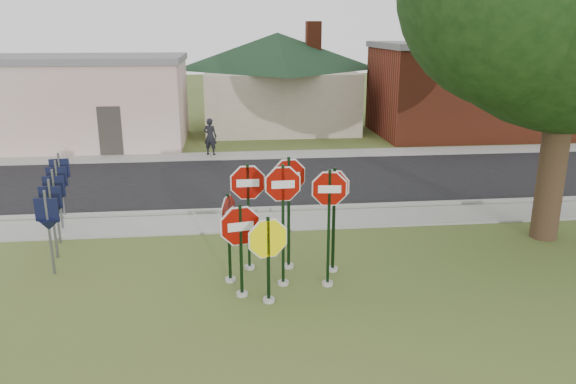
{
  "coord_description": "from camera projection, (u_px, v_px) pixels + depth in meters",
  "views": [
    {
      "loc": [
        -0.95,
        -9.91,
        5.47
      ],
      "look_at": [
        0.37,
        2.0,
        1.94
      ],
      "focal_mm": 35.0,
      "sensor_mm": 36.0,
      "label": 1
    }
  ],
  "objects": [
    {
      "name": "ground",
      "position": [
        281.0,
        315.0,
        11.09
      ],
      "size": [
        120.0,
        120.0,
        0.0
      ],
      "primitive_type": "plane",
      "color": "#405720",
      "rests_on": "ground"
    },
    {
      "name": "sidewalk_near",
      "position": [
        262.0,
        222.0,
        16.33
      ],
      "size": [
        60.0,
        1.6,
        0.06
      ],
      "primitive_type": "cube",
      "color": "gray",
      "rests_on": "ground"
    },
    {
      "name": "road",
      "position": [
        254.0,
        182.0,
        20.62
      ],
      "size": [
        60.0,
        7.0,
        0.04
      ],
      "primitive_type": "cube",
      "color": "black",
      "rests_on": "ground"
    },
    {
      "name": "sidewalk_far",
      "position": [
        249.0,
        156.0,
        24.72
      ],
      "size": [
        60.0,
        1.6,
        0.06
      ],
      "primitive_type": "cube",
      "color": "gray",
      "rests_on": "ground"
    },
    {
      "name": "curb",
      "position": [
        260.0,
        210.0,
        17.27
      ],
      "size": [
        60.0,
        0.2,
        0.14
      ],
      "primitive_type": "cube",
      "color": "gray",
      "rests_on": "ground"
    },
    {
      "name": "stop_sign_center",
      "position": [
        283.0,
        208.0,
        11.9
      ],
      "size": [
        1.06,
        0.24,
        2.84
      ],
      "color": "#A5A29A",
      "rests_on": "ground"
    },
    {
      "name": "stop_sign_yellow",
      "position": [
        268.0,
        250.0,
        11.31
      ],
      "size": [
        1.12,
        0.31,
        1.97
      ],
      "color": "#A5A29A",
      "rests_on": "ground"
    },
    {
      "name": "stop_sign_left",
      "position": [
        241.0,
        239.0,
        11.54
      ],
      "size": [
        1.15,
        0.26,
        2.15
      ],
      "color": "#A5A29A",
      "rests_on": "ground"
    },
    {
      "name": "stop_sign_right",
      "position": [
        329.0,
        212.0,
        11.9
      ],
      "size": [
        1.04,
        0.24,
        2.74
      ],
      "color": "#A5A29A",
      "rests_on": "ground"
    },
    {
      "name": "stop_sign_back_right",
      "position": [
        289.0,
        196.0,
        12.79
      ],
      "size": [
        1.1,
        0.27,
        2.8
      ],
      "color": "#A5A29A",
      "rests_on": "ground"
    },
    {
      "name": "stop_sign_back_left",
      "position": [
        248.0,
        201.0,
        12.75
      ],
      "size": [
        1.11,
        0.24,
        2.66
      ],
      "color": "#A5A29A",
      "rests_on": "ground"
    },
    {
      "name": "stop_sign_far_right",
      "position": [
        334.0,
        207.0,
        12.68
      ],
      "size": [
        0.81,
        0.57,
        2.57
      ],
      "color": "#A5A29A",
      "rests_on": "ground"
    },
    {
      "name": "stop_sign_far_left",
      "position": [
        229.0,
        227.0,
        12.21
      ],
      "size": [
        0.39,
        0.99,
        2.15
      ],
      "color": "#A5A29A",
      "rests_on": "ground"
    },
    {
      "name": "route_sign_row",
      "position": [
        55.0,
        199.0,
        14.47
      ],
      "size": [
        1.43,
        4.63,
        2.0
      ],
      "color": "#59595E",
      "rests_on": "ground"
    },
    {
      "name": "building_stucco",
      "position": [
        56.0,
        100.0,
        26.7
      ],
      "size": [
        12.2,
        6.2,
        4.2
      ],
      "color": "beige",
      "rests_on": "ground"
    },
    {
      "name": "building_house",
      "position": [
        278.0,
        61.0,
        31.25
      ],
      "size": [
        11.6,
        11.6,
        6.2
      ],
      "color": "#BBAC94",
      "rests_on": "ground"
    },
    {
      "name": "building_brick",
      "position": [
        474.0,
        88.0,
        29.32
      ],
      "size": [
        10.2,
        6.2,
        4.75
      ],
      "color": "maroon",
      "rests_on": "ground"
    },
    {
      "name": "bg_tree_right",
      "position": [
        576.0,
        26.0,
        36.63
      ],
      "size": [
        5.6,
        5.6,
        8.4
      ],
      "color": "black",
      "rests_on": "ground"
    },
    {
      "name": "pedestrian",
      "position": [
        210.0,
        137.0,
        24.58
      ],
      "size": [
        0.68,
        0.56,
        1.62
      ],
      "primitive_type": "imported",
      "rotation": [
        0.0,
        0.0,
        2.81
      ],
      "color": "black",
      "rests_on": "sidewalk_far"
    }
  ]
}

